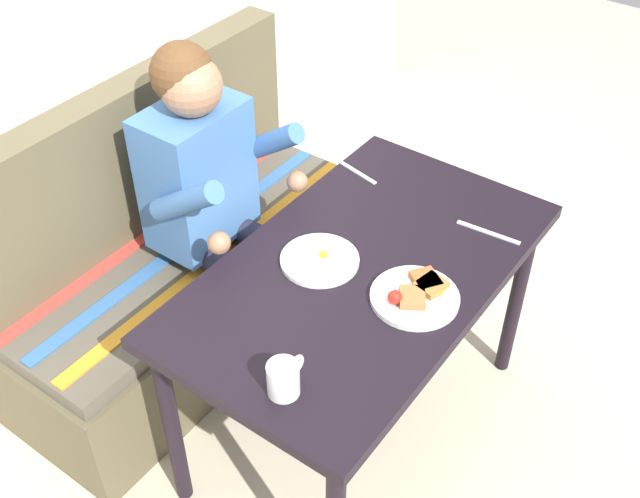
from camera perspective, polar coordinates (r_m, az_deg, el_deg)
name	(u,v)px	position (r m, az deg, el deg)	size (l,w,h in m)	color
ground_plane	(355,424)	(2.76, 2.58, -12.63)	(8.00, 8.00, 0.00)	beige
table	(362,287)	(2.28, 3.06, -2.82)	(1.20, 0.70, 0.73)	black
couch	(183,266)	(2.87, -9.99, -1.23)	(1.44, 0.56, 1.00)	brown
person	(214,187)	(2.52, -7.74, 4.52)	(0.45, 0.61, 1.21)	#3E6BA6
plate_breakfast	(417,295)	(2.13, 7.07, -3.33)	(0.24, 0.24, 0.05)	white
plate_eggs	(320,260)	(2.23, -0.02, -0.78)	(0.23, 0.23, 0.04)	white
coffee_mug	(284,378)	(1.88, -2.65, -9.37)	(0.12, 0.08, 0.09)	white
fork	(357,172)	(2.58, 2.72, 5.61)	(0.01, 0.17, 0.01)	silver
knife	(488,232)	(2.39, 12.18, 1.19)	(0.01, 0.20, 0.01)	silver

